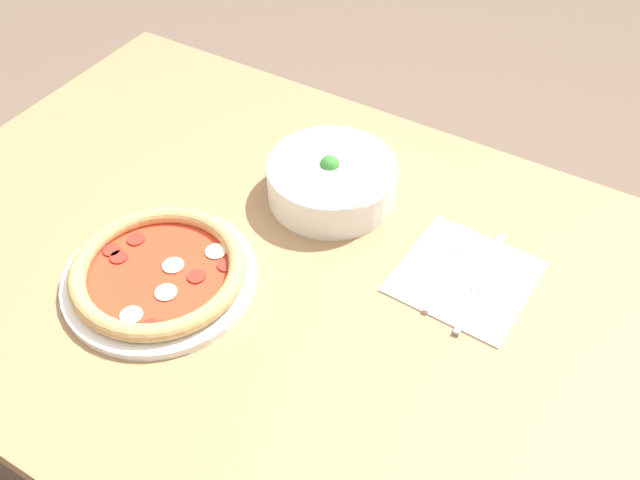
% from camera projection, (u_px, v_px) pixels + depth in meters
% --- Properties ---
extents(dining_table, '(1.19, 0.85, 0.76)m').
position_uv_depth(dining_table, '(269.00, 306.00, 1.14)').
color(dining_table, '#99724C').
rests_on(dining_table, ground_plane).
extents(pizza, '(0.28, 0.28, 0.04)m').
position_uv_depth(pizza, '(159.00, 273.00, 1.02)').
color(pizza, white).
rests_on(pizza, dining_table).
extents(bowl, '(0.21, 0.21, 0.08)m').
position_uv_depth(bowl, '(332.00, 178.00, 1.13)').
color(bowl, white).
rests_on(bowl, dining_table).
extents(napkin, '(0.19, 0.19, 0.00)m').
position_uv_depth(napkin, '(465.00, 277.00, 1.03)').
color(napkin, white).
rests_on(napkin, dining_table).
extents(fork, '(0.02, 0.18, 0.00)m').
position_uv_depth(fork, '(448.00, 269.00, 1.04)').
color(fork, silver).
rests_on(fork, napkin).
extents(knife, '(0.02, 0.21, 0.01)m').
position_uv_depth(knife, '(479.00, 286.00, 1.02)').
color(knife, silver).
rests_on(knife, napkin).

